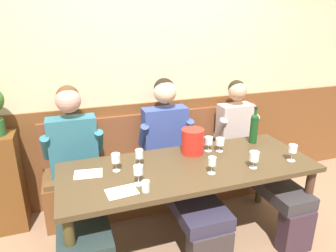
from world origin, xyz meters
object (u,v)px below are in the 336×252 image
at_px(wine_glass_by_bottle, 254,157).
at_px(wine_glass_mid_right, 139,155).
at_px(person_center_right_seat, 177,160).
at_px(dining_table, 189,175).
at_px(person_center_left_seat, 77,175).
at_px(wine_glass_left_end, 293,149).
at_px(wine_glass_right_end, 116,159).
at_px(person_right_seat, 252,152).
at_px(wine_bottle_green_tall, 254,127).
at_px(wine_glass_mid_left, 220,142).
at_px(wine_glass_near_bucket, 209,141).
at_px(ice_bucket, 193,141).
at_px(wine_glass_center_rear, 212,162).
at_px(wine_glass_center_front, 138,171).
at_px(wall_bench, 163,177).
at_px(water_tumbler_right, 146,186).

bearing_deg(wine_glass_by_bottle, wine_glass_mid_right, 158.65).
bearing_deg(person_center_right_seat, dining_table, -92.82).
xyz_separation_m(person_center_left_seat, wine_glass_left_end, (1.70, -0.52, 0.21)).
xyz_separation_m(wine_glass_right_end, wine_glass_mid_right, (0.19, 0.03, -0.01)).
bearing_deg(wine_glass_by_bottle, person_right_seat, 55.99).
xyz_separation_m(wine_bottle_green_tall, wine_glass_right_end, (-1.33, -0.15, -0.05)).
bearing_deg(wine_glass_left_end, wine_glass_mid_left, 142.34).
xyz_separation_m(person_right_seat, wine_glass_near_bucket, (-0.54, -0.10, 0.23)).
bearing_deg(wine_glass_mid_left, wine_glass_mid_right, -176.83).
xyz_separation_m(person_center_left_seat, person_center_right_seat, (0.88, -0.00, 0.00)).
xyz_separation_m(ice_bucket, wine_glass_by_bottle, (0.34, -0.42, -0.01)).
xyz_separation_m(ice_bucket, wine_glass_mid_right, (-0.50, -0.09, -0.02)).
relative_size(wine_glass_left_end, wine_glass_center_rear, 1.05).
distance_m(person_center_left_seat, wine_glass_mid_left, 1.26).
distance_m(ice_bucket, wine_bottle_green_tall, 0.64).
xyz_separation_m(dining_table, wine_glass_center_rear, (0.11, -0.18, 0.18)).
bearing_deg(dining_table, person_center_left_seat, 159.40).
bearing_deg(wine_glass_near_bucket, wine_glass_left_end, -35.50).
relative_size(person_right_seat, wine_glass_center_front, 8.69).
xyz_separation_m(wall_bench, wine_glass_mid_right, (-0.38, -0.56, 0.56)).
distance_m(wine_glass_mid_right, water_tumbler_right, 0.40).
height_order(wine_glass_mid_right, water_tumbler_right, wine_glass_mid_right).
distance_m(person_center_right_seat, wine_glass_center_rear, 0.55).
height_order(dining_table, ice_bucket, ice_bucket).
bearing_deg(wall_bench, person_center_right_seat, -87.46).
distance_m(dining_table, wine_glass_center_front, 0.52).
distance_m(wine_bottle_green_tall, wine_glass_center_rear, 0.78).
bearing_deg(person_center_right_seat, wall_bench, 92.54).
relative_size(wine_glass_left_end, wine_glass_by_bottle, 1.04).
bearing_deg(wine_glass_mid_left, water_tumbler_right, -151.43).
height_order(wine_glass_right_end, water_tumbler_right, wine_glass_right_end).
height_order(person_right_seat, wine_glass_mid_left, person_right_seat).
distance_m(wall_bench, person_center_right_seat, 0.51).
distance_m(person_right_seat, wine_glass_mid_right, 1.23).
bearing_deg(wine_glass_near_bucket, wall_bench, 119.35).
bearing_deg(wall_bench, wine_glass_mid_right, -124.11).
height_order(wall_bench, wine_glass_near_bucket, wall_bench).
bearing_deg(wall_bench, wine_bottle_green_tall, -30.34).
relative_size(dining_table, wine_glass_near_bucket, 15.63).
xyz_separation_m(wine_glass_center_front, wine_glass_center_rear, (0.57, -0.02, -0.01)).
relative_size(wine_glass_center_front, water_tumbler_right, 1.84).
xyz_separation_m(wine_glass_center_rear, wine_glass_by_bottle, (0.35, -0.02, 0.00)).
relative_size(wine_glass_near_bucket, water_tumbler_right, 1.67).
distance_m(person_center_left_seat, person_center_right_seat, 0.88).
height_order(person_right_seat, wine_glass_center_front, person_right_seat).
distance_m(wine_glass_center_front, wine_glass_center_rear, 0.57).
height_order(dining_table, wine_glass_right_end, wine_glass_right_end).
distance_m(wall_bench, person_right_seat, 0.95).
bearing_deg(wine_glass_left_end, person_center_left_seat, 162.88).
distance_m(wine_glass_mid_left, water_tumbler_right, 0.91).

